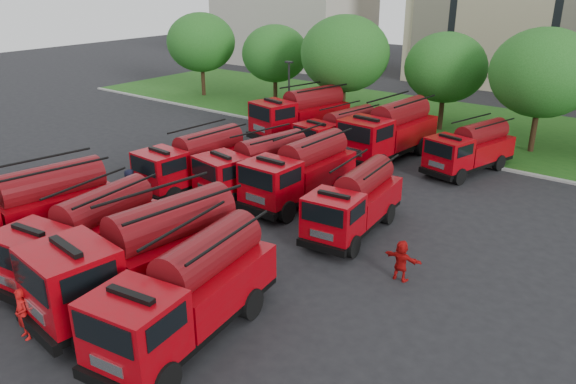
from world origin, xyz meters
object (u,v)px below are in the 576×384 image
object	(u,v)px
fire_truck_4	(195,161)
firefighter_3	(242,302)
fire_truck_2	(144,255)
fire_truck_5	(256,167)
fire_truck_11	(470,148)
firefighter_5	(400,279)
fire_truck_6	(300,171)
fire_truck_8	(301,114)
fire_truck_0	(27,209)
fire_truck_10	(389,131)
fire_truck_1	(85,234)
fire_truck_7	(355,201)
fire_truck_9	(339,133)
firefighter_0	(27,337)
fire_truck_3	(188,292)
firefighter_4	(133,205)
firefighter_2	(176,327)

from	to	relation	value
fire_truck_4	firefighter_3	world-z (taller)	fire_truck_4
fire_truck_2	fire_truck_5	bearing A→B (deg)	116.25
fire_truck_5	fire_truck_11	size ratio (longest dim) A/B	1.06
firefighter_5	fire_truck_6	bearing A→B (deg)	-27.47
fire_truck_8	fire_truck_0	bearing A→B (deg)	-74.75
fire_truck_6	fire_truck_10	bearing A→B (deg)	89.82
fire_truck_1	fire_truck_10	bearing A→B (deg)	75.70
fire_truck_1	fire_truck_8	bearing A→B (deg)	95.72
fire_truck_6	fire_truck_11	world-z (taller)	fire_truck_6
fire_truck_7	fire_truck_10	bearing A→B (deg)	104.17
fire_truck_1	fire_truck_9	xyz separation A→B (m)	(-0.39, 18.75, -0.11)
firefighter_3	fire_truck_4	bearing A→B (deg)	-80.38
fire_truck_7	firefighter_3	xyz separation A→B (m)	(-0.03, -7.58, -1.47)
fire_truck_7	fire_truck_9	distance (m)	11.42
fire_truck_2	fire_truck_10	bearing A→B (deg)	99.80
fire_truck_6	firefighter_0	distance (m)	15.00
fire_truck_3	fire_truck_4	xyz separation A→B (m)	(-9.78, 9.51, -0.11)
fire_truck_8	fire_truck_11	xyz separation A→B (m)	(12.31, 0.12, -0.29)
fire_truck_0	fire_truck_4	xyz separation A→B (m)	(0.51, 9.22, -0.17)
firefighter_5	fire_truck_2	bearing A→B (deg)	46.80
fire_truck_9	firefighter_5	world-z (taller)	fire_truck_9
fire_truck_5	firefighter_3	bearing A→B (deg)	-42.16
fire_truck_3	fire_truck_11	xyz separation A→B (m)	(1.06, 21.31, -0.20)
fire_truck_5	fire_truck_1	bearing A→B (deg)	-79.34
fire_truck_4	fire_truck_9	distance (m)	10.18
fire_truck_11	firefighter_5	xyz separation A→B (m)	(2.68, -13.88, -1.45)
fire_truck_5	fire_truck_10	xyz separation A→B (m)	(2.55, 9.83, 0.24)
fire_truck_5	fire_truck_8	bearing A→B (deg)	124.53
fire_truck_8	firefighter_4	bearing A→B (deg)	-74.56
fire_truck_1	fire_truck_3	distance (m)	6.41
fire_truck_1	firefighter_4	bearing A→B (deg)	120.45
fire_truck_11	firefighter_4	world-z (taller)	fire_truck_11
fire_truck_3	firefighter_5	distance (m)	8.48
fire_truck_9	firefighter_4	xyz separation A→B (m)	(-3.71, -13.50, -1.47)
fire_truck_7	firefighter_2	world-z (taller)	fire_truck_7
firefighter_3	firefighter_4	world-z (taller)	firefighter_4
fire_truck_0	fire_truck_7	bearing A→B (deg)	53.08
firefighter_0	firefighter_4	bearing A→B (deg)	128.35
fire_truck_1	fire_truck_7	world-z (taller)	fire_truck_1
fire_truck_7	fire_truck_5	bearing A→B (deg)	166.64
fire_truck_3	firefighter_3	bearing A→B (deg)	81.59
fire_truck_9	fire_truck_10	distance (m)	3.17
firefighter_3	fire_truck_8	bearing A→B (deg)	-103.66
fire_truck_10	fire_truck_11	world-z (taller)	fire_truck_10
fire_truck_5	firefighter_5	bearing A→B (deg)	-8.52
fire_truck_4	fire_truck_5	xyz separation A→B (m)	(3.25, 1.35, 0.00)
fire_truck_11	fire_truck_6	bearing A→B (deg)	-103.99
fire_truck_7	firefighter_0	size ratio (longest dim) A/B	3.72
fire_truck_0	firefighter_5	size ratio (longest dim) A/B	4.71
fire_truck_2	fire_truck_3	world-z (taller)	fire_truck_2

